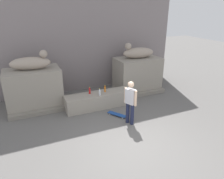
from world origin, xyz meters
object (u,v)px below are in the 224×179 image
at_px(statue_reclining_left, 31,63).
at_px(bottle_orange, 105,89).
at_px(statue_reclining_right, 138,52).
at_px(skateboard, 117,114).
at_px(bottle_clear, 100,93).
at_px(skater, 130,101).
at_px(bottle_red, 90,91).

relative_size(statue_reclining_left, bottle_orange, 5.27).
distance_m(statue_reclining_right, skateboard, 3.58).
bearing_deg(bottle_clear, statue_reclining_right, 27.55).
distance_m(statue_reclining_left, skater, 4.31).
bearing_deg(skater, statue_reclining_right, 120.59).
xyz_separation_m(statue_reclining_left, skateboard, (2.85, -2.16, -1.91)).
distance_m(bottle_red, bottle_clear, 0.48).
bearing_deg(bottle_orange, statue_reclining_right, 25.71).
xyz_separation_m(statue_reclining_right, bottle_clear, (-2.53, -1.32, -1.22)).
bearing_deg(skater, bottle_red, -179.61).
distance_m(statue_reclining_left, bottle_red, 2.63).
distance_m(skater, skateboard, 1.13).
relative_size(bottle_orange, bottle_clear, 1.04).
relative_size(bottle_red, bottle_clear, 0.98).
height_order(skater, bottle_orange, skater).
distance_m(skateboard, bottle_red, 1.56).
bearing_deg(bottle_red, skateboard, -58.53).
height_order(skater, bottle_red, skater).
xyz_separation_m(statue_reclining_left, skater, (3.05, -2.87, -1.06)).
relative_size(statue_reclining_right, skateboard, 2.12).
height_order(statue_reclining_right, bottle_red, statue_reclining_right).
height_order(statue_reclining_right, skater, statue_reclining_right).
bearing_deg(bottle_clear, bottle_red, 133.01).
xyz_separation_m(bottle_red, bottle_clear, (0.32, -0.35, 0.00)).
xyz_separation_m(skater, bottle_red, (-0.93, 1.90, -0.17)).
bearing_deg(statue_reclining_left, bottle_red, -16.93).
distance_m(skateboard, bottle_orange, 1.32).
bearing_deg(bottle_clear, skater, -68.74).
bearing_deg(skater, bottle_orange, 162.38).
height_order(statue_reclining_right, skateboard, statue_reclining_right).
height_order(statue_reclining_right, bottle_orange, statue_reclining_right).
xyz_separation_m(statue_reclining_right, skater, (-1.92, -2.87, -1.06)).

